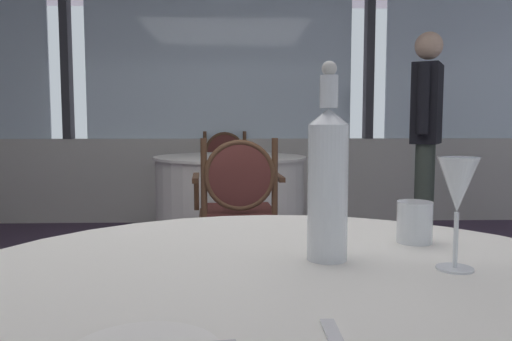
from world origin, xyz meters
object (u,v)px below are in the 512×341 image
object	(u,v)px
wine_glass	(458,188)
dining_chair_1_1	(225,170)
water_bottle	(328,180)
water_tumbler	(415,222)
diner_person_0	(426,126)
dining_chair_1_0	(238,202)

from	to	relation	value
wine_glass	dining_chair_1_1	world-z (taller)	wine_glass
water_bottle	wine_glass	xyz separation A→B (m)	(0.21, -0.07, -0.01)
water_tumbler	diner_person_0	size ratio (longest dim) A/B	0.05
water_bottle	water_tumbler	distance (m)	0.27
water_tumbler	water_bottle	bearing A→B (deg)	-148.53
dining_chair_1_1	diner_person_0	size ratio (longest dim) A/B	0.54
dining_chair_1_0	wine_glass	bearing A→B (deg)	-173.31
water_bottle	dining_chair_1_0	xyz separation A→B (m)	(-0.16, 2.02, -0.36)
water_bottle	water_tumbler	xyz separation A→B (m)	(0.21, 0.13, -0.11)
diner_person_0	dining_chair_1_0	bearing A→B (deg)	-116.37
wine_glass	diner_person_0	bearing A→B (deg)	70.28
dining_chair_1_1	wine_glass	bearing A→B (deg)	3.42
dining_chair_1_1	dining_chair_1_0	bearing A→B (deg)	0.00
water_tumbler	dining_chair_1_1	xyz separation A→B (m)	(-0.50, 3.93, -0.24)
water_bottle	wine_glass	size ratio (longest dim) A/B	1.87
water_bottle	dining_chair_1_1	world-z (taller)	water_bottle
water_tumbler	diner_person_0	xyz separation A→B (m)	(1.13, 2.95, 0.19)
wine_glass	diner_person_0	distance (m)	3.35
dining_chair_1_0	dining_chair_1_1	world-z (taller)	dining_chair_1_1
dining_chair_1_0	diner_person_0	world-z (taller)	diner_person_0
water_bottle	diner_person_0	bearing A→B (deg)	66.42
water_tumbler	diner_person_0	distance (m)	3.17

